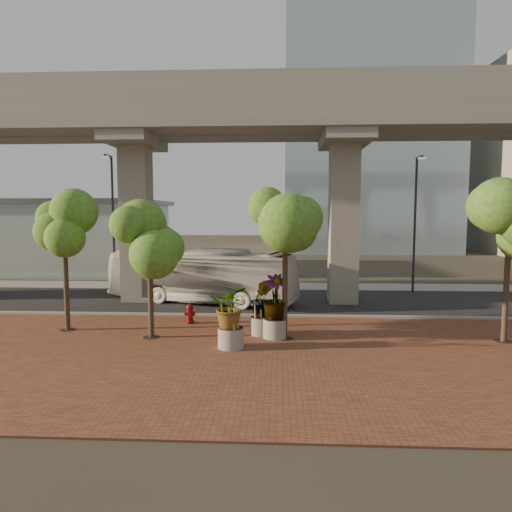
{
  "coord_description": "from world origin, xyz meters",
  "views": [
    {
      "loc": [
        2.32,
        -24.32,
        5.22
      ],
      "look_at": [
        1.06,
        0.5,
        2.84
      ],
      "focal_mm": 32.0,
      "sensor_mm": 36.0,
      "label": 1
    }
  ],
  "objects": [
    {
      "name": "station_pavilion",
      "position": [
        -20.0,
        16.0,
        3.22
      ],
      "size": [
        23.0,
        13.0,
        6.3
      ],
      "color": "#A3B8BA",
      "rests_on": "ground"
    },
    {
      "name": "far_sidewalk",
      "position": [
        0.0,
        7.5,
        0.03
      ],
      "size": [
        90.0,
        3.0,
        0.06
      ],
      "primitive_type": "cube",
      "color": "gray",
      "rests_on": "ground"
    },
    {
      "name": "fire_hydrant",
      "position": [
        -1.82,
        -3.57,
        0.52
      ],
      "size": [
        0.48,
        0.43,
        0.96
      ],
      "color": "#670B0B",
      "rests_on": "ground"
    },
    {
      "name": "asphalt_road",
      "position": [
        0.0,
        2.0,
        0.02
      ],
      "size": [
        90.0,
        8.0,
        0.04
      ],
      "primitive_type": "cube",
      "color": "black",
      "rests_on": "ground"
    },
    {
      "name": "planter_front",
      "position": [
        0.5,
        -7.34,
        1.54
      ],
      "size": [
        2.21,
        2.21,
        2.43
      ],
      "color": "#9A978B",
      "rests_on": "ground"
    },
    {
      "name": "transit_viaduct",
      "position": [
        0.0,
        2.0,
        7.29
      ],
      "size": [
        72.0,
        5.6,
        12.4
      ],
      "color": "gray",
      "rests_on": "ground"
    },
    {
      "name": "curb_strip",
      "position": [
        0.0,
        -2.0,
        0.08
      ],
      "size": [
        70.0,
        0.25,
        0.16
      ],
      "primitive_type": "cube",
      "color": "gray",
      "rests_on": "ground"
    },
    {
      "name": "transit_bus",
      "position": [
        -2.14,
        1.58,
        1.54
      ],
      "size": [
        11.36,
        5.54,
        3.09
      ],
      "primitive_type": "imported",
      "rotation": [
        0.0,
        0.0,
        1.29
      ],
      "color": "silver",
      "rests_on": "ground"
    },
    {
      "name": "planter_right",
      "position": [
        2.18,
        -5.84,
        1.65
      ],
      "size": [
        2.45,
        2.45,
        2.62
      ],
      "color": "gray",
      "rests_on": "ground"
    },
    {
      "name": "street_tree_near_west",
      "position": [
        -2.95,
        -6.05,
        4.06
      ],
      "size": [
        3.16,
        3.16,
        5.47
      ],
      "color": "#413525",
      "rests_on": "ground"
    },
    {
      "name": "ground",
      "position": [
        0.0,
        0.0,
        0.0
      ],
      "size": [
        160.0,
        160.0,
        0.0
      ],
      "primitive_type": "plane",
      "color": "#342F26",
      "rests_on": "ground"
    },
    {
      "name": "streetlamp_west",
      "position": [
        -8.77,
        5.59,
        5.19
      ],
      "size": [
        0.44,
        1.29,
        8.89
      ],
      "color": "#313137",
      "rests_on": "ground"
    },
    {
      "name": "brick_plaza",
      "position": [
        0.0,
        -8.0,
        0.03
      ],
      "size": [
        70.0,
        13.0,
        0.06
      ],
      "primitive_type": "cube",
      "color": "brown",
      "rests_on": "ground"
    },
    {
      "name": "planter_left",
      "position": [
        1.6,
        -5.37,
        1.5
      ],
      "size": [
        2.15,
        2.15,
        2.37
      ],
      "color": "gray",
      "rests_on": "ground"
    },
    {
      "name": "street_tree_far_west",
      "position": [
        -6.98,
        -5.05,
        4.63
      ],
      "size": [
        3.26,
        3.26,
        6.08
      ],
      "color": "#413525",
      "rests_on": "ground"
    },
    {
      "name": "street_tree_near_east",
      "position": [
        2.57,
        -5.99,
        4.74
      ],
      "size": [
        3.65,
        3.65,
        6.36
      ],
      "color": "#413525",
      "rests_on": "ground"
    },
    {
      "name": "street_tree_far_east",
      "position": [
        11.36,
        -5.93,
        4.69
      ],
      "size": [
        3.59,
        3.59,
        6.29
      ],
      "color": "#413525",
      "rests_on": "ground"
    },
    {
      "name": "streetlamp_east",
      "position": [
        11.04,
        5.38,
        5.06
      ],
      "size": [
        0.43,
        1.26,
        8.67
      ],
      "color": "#2A2A2F",
      "rests_on": "ground"
    }
  ]
}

